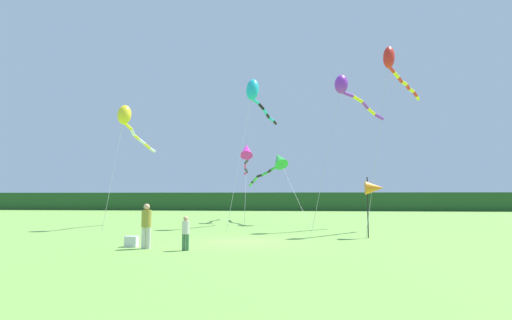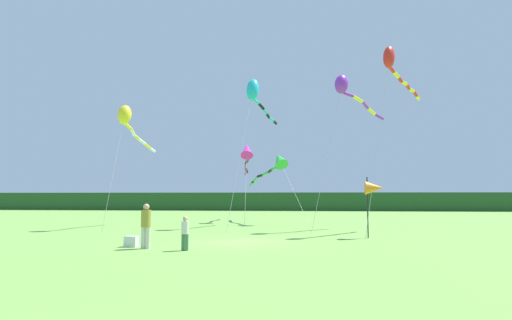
% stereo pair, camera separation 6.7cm
% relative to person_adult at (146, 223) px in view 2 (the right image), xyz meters
% --- Properties ---
extents(ground_plane, '(120.00, 120.00, 0.00)m').
position_rel_person_adult_xyz_m(ground_plane, '(3.47, 2.90, -1.00)').
color(ground_plane, '#6B9E42').
extents(distant_treeline, '(108.00, 3.40, 2.61)m').
position_rel_person_adult_xyz_m(distant_treeline, '(3.47, 47.90, 0.31)').
color(distant_treeline, '#234C23').
rests_on(distant_treeline, ground).
extents(person_adult, '(0.39, 0.39, 1.79)m').
position_rel_person_adult_xyz_m(person_adult, '(0.00, 0.00, 0.00)').
color(person_adult, silver).
rests_on(person_adult, ground).
extents(person_child, '(0.29, 0.29, 1.31)m').
position_rel_person_adult_xyz_m(person_child, '(1.73, -0.43, -0.26)').
color(person_child, '#3F724C').
rests_on(person_child, ground).
extents(cooler_box, '(0.50, 0.38, 0.44)m').
position_rel_person_adult_xyz_m(cooler_box, '(-0.82, 0.57, -0.78)').
color(cooler_box, silver).
rests_on(cooler_box, ground).
extents(banner_flag_pole, '(0.90, 0.70, 3.05)m').
position_rel_person_adult_xyz_m(banner_flag_pole, '(9.83, 5.56, 1.48)').
color(banner_flag_pole, black).
rests_on(banner_flag_pole, ground).
extents(kite_yellow, '(0.94, 8.12, 8.13)m').
position_rel_person_adult_xyz_m(kite_yellow, '(-5.32, 10.73, 6.16)').
color(kite_yellow, '#B2B2B2').
rests_on(kite_yellow, ground).
extents(kite_cyan, '(2.52, 8.58, 10.33)m').
position_rel_person_adult_xyz_m(kite_cyan, '(2.93, 12.97, 8.26)').
color(kite_cyan, '#B2B2B2').
rests_on(kite_cyan, ground).
extents(kite_green, '(5.33, 10.35, 5.64)m').
position_rel_person_adult_xyz_m(kite_green, '(4.19, 16.38, 3.64)').
color(kite_green, '#B2B2B2').
rests_on(kite_green, ground).
extents(kite_red, '(4.67, 7.38, 10.78)m').
position_rel_person_adult_xyz_m(kite_red, '(11.53, 8.67, 8.76)').
color(kite_red, '#B2B2B2').
rests_on(kite_red, ground).
extents(kite_purple, '(5.21, 5.67, 9.83)m').
position_rel_person_adult_xyz_m(kite_purple, '(9.00, 10.90, 7.94)').
color(kite_purple, '#B2B2B2').
rests_on(kite_purple, ground).
extents(kite_magenta, '(1.54, 10.01, 6.65)m').
position_rel_person_adult_xyz_m(kite_magenta, '(1.63, 18.80, 4.68)').
color(kite_magenta, '#B2B2B2').
rests_on(kite_magenta, ground).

